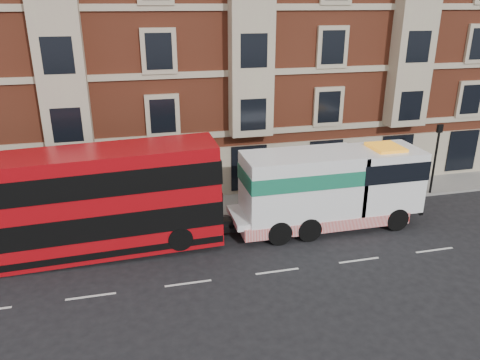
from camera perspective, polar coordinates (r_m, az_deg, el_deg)
name	(u,v)px	position (r m, az deg, el deg)	size (l,w,h in m)	color
ground	(277,271)	(21.34, 4.56, -11.04)	(120.00, 120.00, 0.00)	black
sidewalk	(238,204)	(27.70, -0.25, -2.93)	(90.00, 3.00, 0.15)	slate
victorian_terrace	(219,21)	(32.79, -2.62, 18.79)	(45.00, 12.00, 20.40)	brown
lamp_post_west	(131,179)	(24.87, -13.10, 0.12)	(0.35, 0.15, 4.35)	black
lamp_post_east	(436,154)	(30.65, 22.77, 2.96)	(0.35, 0.15, 4.35)	black
double_decker_bus	(83,202)	(22.64, -18.57, -2.53)	(12.51, 2.87, 5.07)	#AC0910
tow_truck	(327,188)	(24.71, 10.53, -0.96)	(10.02, 2.96, 4.18)	white
pedestrian	(116,208)	(25.61, -14.85, -3.35)	(0.66, 0.43, 1.81)	#191932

